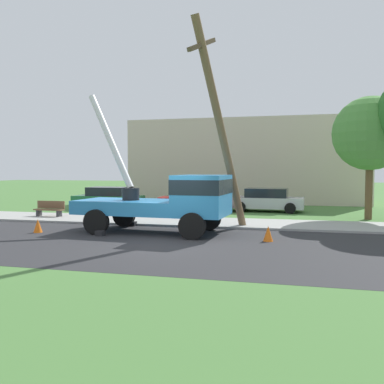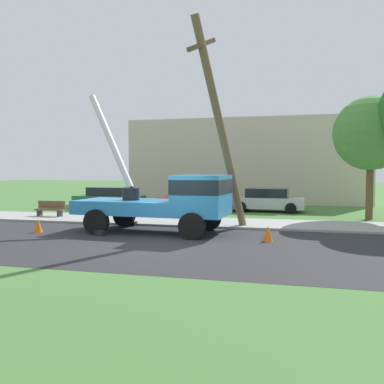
{
  "view_description": "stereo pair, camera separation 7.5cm",
  "coord_description": "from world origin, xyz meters",
  "px_view_note": "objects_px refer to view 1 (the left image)",
  "views": [
    {
      "loc": [
        4.26,
        -13.25,
        2.58
      ],
      "look_at": [
        0.33,
        2.79,
        1.65
      ],
      "focal_mm": 38.14,
      "sensor_mm": 36.0,
      "label": 1
    },
    {
      "loc": [
        4.34,
        -13.23,
        2.58
      ],
      "look_at": [
        0.33,
        2.79,
        1.65
      ],
      "focal_mm": 38.14,
      "sensor_mm": 36.0,
      "label": 2
    }
  ],
  "objects_px": {
    "parked_sedan_red": "(195,200)",
    "roadside_tree_near": "(370,134)",
    "parked_sedan_silver": "(267,200)",
    "traffic_cone_ahead": "(268,234)",
    "utility_truck": "(171,198)",
    "leaning_utility_pole": "(221,128)",
    "parked_sedan_green": "(108,198)",
    "traffic_cone_behind": "(38,226)",
    "park_bench": "(50,209)"
  },
  "relations": [
    {
      "from": "utility_truck",
      "to": "roadside_tree_near",
      "type": "bearing_deg",
      "value": 38.16
    },
    {
      "from": "parked_sedan_red",
      "to": "park_bench",
      "type": "bearing_deg",
      "value": -141.41
    },
    {
      "from": "parked_sedan_green",
      "to": "parked_sedan_silver",
      "type": "xyz_separation_m",
      "value": [
        10.07,
        0.78,
        0.0
      ]
    },
    {
      "from": "utility_truck",
      "to": "park_bench",
      "type": "relative_size",
      "value": 4.22
    },
    {
      "from": "traffic_cone_behind",
      "to": "parked_sedan_silver",
      "type": "xyz_separation_m",
      "value": [
        8.54,
        10.6,
        0.43
      ]
    },
    {
      "from": "parked_sedan_green",
      "to": "parked_sedan_red",
      "type": "relative_size",
      "value": 0.98
    },
    {
      "from": "parked_sedan_green",
      "to": "roadside_tree_near",
      "type": "height_order",
      "value": "roadside_tree_near"
    },
    {
      "from": "parked_sedan_green",
      "to": "parked_sedan_silver",
      "type": "bearing_deg",
      "value": 4.45
    },
    {
      "from": "parked_sedan_silver",
      "to": "park_bench",
      "type": "xyz_separation_m",
      "value": [
        -10.93,
        -6.09,
        -0.25
      ]
    },
    {
      "from": "traffic_cone_ahead",
      "to": "parked_sedan_green",
      "type": "xyz_separation_m",
      "value": [
        -10.75,
        9.63,
        0.43
      ]
    },
    {
      "from": "traffic_cone_ahead",
      "to": "roadside_tree_near",
      "type": "distance_m",
      "value": 9.88
    },
    {
      "from": "traffic_cone_ahead",
      "to": "parked_sedan_silver",
      "type": "relative_size",
      "value": 0.12
    },
    {
      "from": "leaning_utility_pole",
      "to": "parked_sedan_green",
      "type": "height_order",
      "value": "leaning_utility_pole"
    },
    {
      "from": "parked_sedan_green",
      "to": "parked_sedan_silver",
      "type": "height_order",
      "value": "same"
    },
    {
      "from": "parked_sedan_red",
      "to": "roadside_tree_near",
      "type": "bearing_deg",
      "value": -11.48
    },
    {
      "from": "parked_sedan_red",
      "to": "traffic_cone_behind",
      "type": "bearing_deg",
      "value": -113.49
    },
    {
      "from": "traffic_cone_behind",
      "to": "parked_sedan_green",
      "type": "xyz_separation_m",
      "value": [
        -1.53,
        9.81,
        0.43
      ]
    },
    {
      "from": "utility_truck",
      "to": "parked_sedan_red",
      "type": "bearing_deg",
      "value": 96.92
    },
    {
      "from": "leaning_utility_pole",
      "to": "parked_sedan_green",
      "type": "relative_size",
      "value": 1.88
    },
    {
      "from": "traffic_cone_ahead",
      "to": "traffic_cone_behind",
      "type": "height_order",
      "value": "same"
    },
    {
      "from": "leaning_utility_pole",
      "to": "parked_sedan_silver",
      "type": "xyz_separation_m",
      "value": [
        1.33,
        8.8,
        -3.53
      ]
    },
    {
      "from": "roadside_tree_near",
      "to": "traffic_cone_ahead",
      "type": "bearing_deg",
      "value": -121.03
    },
    {
      "from": "leaning_utility_pole",
      "to": "roadside_tree_near",
      "type": "height_order",
      "value": "leaning_utility_pole"
    },
    {
      "from": "parked_sedan_red",
      "to": "parked_sedan_silver",
      "type": "height_order",
      "value": "same"
    },
    {
      "from": "parked_sedan_green",
      "to": "roadside_tree_near",
      "type": "distance_m",
      "value": 15.93
    },
    {
      "from": "leaning_utility_pole",
      "to": "parked_sedan_green",
      "type": "distance_m",
      "value": 12.37
    },
    {
      "from": "park_bench",
      "to": "traffic_cone_behind",
      "type": "bearing_deg",
      "value": -62.07
    },
    {
      "from": "traffic_cone_ahead",
      "to": "parked_sedan_red",
      "type": "height_order",
      "value": "parked_sedan_red"
    },
    {
      "from": "traffic_cone_behind",
      "to": "parked_sedan_green",
      "type": "distance_m",
      "value": 9.94
    },
    {
      "from": "parked_sedan_red",
      "to": "roadside_tree_near",
      "type": "height_order",
      "value": "roadside_tree_near"
    },
    {
      "from": "parked_sedan_red",
      "to": "park_bench",
      "type": "xyz_separation_m",
      "value": [
        -6.66,
        -5.31,
        -0.25
      ]
    },
    {
      "from": "utility_truck",
      "to": "parked_sedan_red",
      "type": "xyz_separation_m",
      "value": [
        -1.05,
        8.65,
        -0.7
      ]
    },
    {
      "from": "traffic_cone_ahead",
      "to": "parked_sedan_silver",
      "type": "xyz_separation_m",
      "value": [
        -0.68,
        10.42,
        0.43
      ]
    },
    {
      "from": "parked_sedan_green",
      "to": "parked_sedan_silver",
      "type": "distance_m",
      "value": 10.11
    },
    {
      "from": "parked_sedan_silver",
      "to": "roadside_tree_near",
      "type": "relative_size",
      "value": 0.72
    },
    {
      "from": "parked_sedan_green",
      "to": "parked_sedan_red",
      "type": "distance_m",
      "value": 5.8
    },
    {
      "from": "leaning_utility_pole",
      "to": "parked_sedan_silver",
      "type": "height_order",
      "value": "leaning_utility_pole"
    },
    {
      "from": "traffic_cone_ahead",
      "to": "parked_sedan_silver",
      "type": "bearing_deg",
      "value": 93.73
    },
    {
      "from": "traffic_cone_behind",
      "to": "park_bench",
      "type": "height_order",
      "value": "park_bench"
    },
    {
      "from": "leaning_utility_pole",
      "to": "traffic_cone_behind",
      "type": "bearing_deg",
      "value": -166.02
    },
    {
      "from": "traffic_cone_behind",
      "to": "parked_sedan_red",
      "type": "bearing_deg",
      "value": 66.51
    },
    {
      "from": "traffic_cone_ahead",
      "to": "roadside_tree_near",
      "type": "xyz_separation_m",
      "value": [
        4.63,
        7.7,
        4.09
      ]
    },
    {
      "from": "utility_truck",
      "to": "parked_sedan_silver",
      "type": "bearing_deg",
      "value": 71.12
    },
    {
      "from": "utility_truck",
      "to": "leaning_utility_pole",
      "type": "distance_m",
      "value": 3.46
    },
    {
      "from": "parked_sedan_red",
      "to": "roadside_tree_near",
      "type": "xyz_separation_m",
      "value": [
        9.59,
        -1.95,
        3.66
      ]
    },
    {
      "from": "parked_sedan_red",
      "to": "park_bench",
      "type": "relative_size",
      "value": 2.82
    },
    {
      "from": "traffic_cone_behind",
      "to": "leaning_utility_pole",
      "type": "bearing_deg",
      "value": 13.98
    },
    {
      "from": "parked_sedan_red",
      "to": "parked_sedan_silver",
      "type": "relative_size",
      "value": 1.01
    },
    {
      "from": "utility_truck",
      "to": "parked_sedan_red",
      "type": "height_order",
      "value": "utility_truck"
    },
    {
      "from": "park_bench",
      "to": "roadside_tree_near",
      "type": "height_order",
      "value": "roadside_tree_near"
    }
  ]
}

